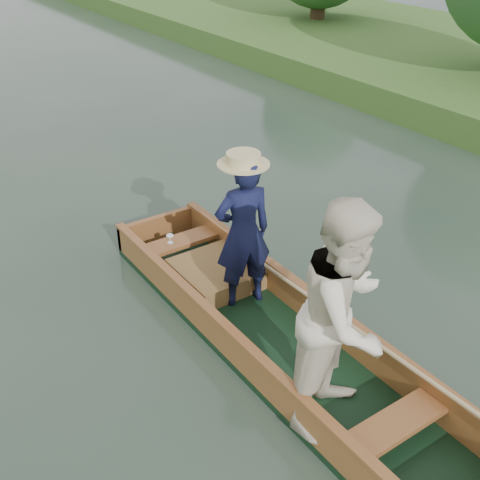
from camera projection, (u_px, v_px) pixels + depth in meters
ground at (273, 345)px, 6.11m from camera, size 120.00×120.00×0.00m
punt at (296, 303)px, 5.44m from camera, size 1.30×5.05×2.12m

